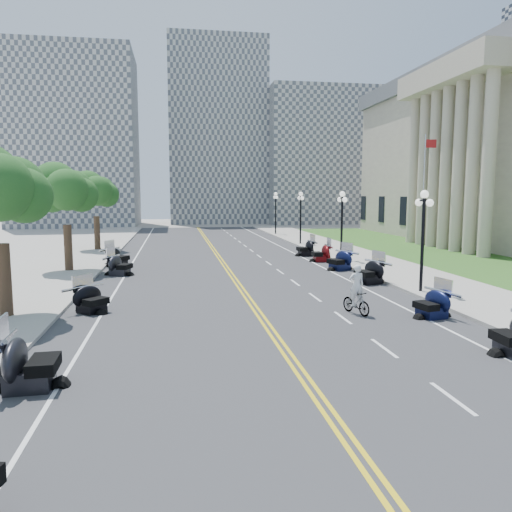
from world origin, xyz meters
name	(u,v)px	position (x,y,z in m)	size (l,w,h in m)	color
ground	(264,321)	(0.00, 0.00, 0.00)	(160.00, 160.00, 0.00)	gray
road	(234,278)	(0.00, 10.00, 0.00)	(16.00, 90.00, 0.01)	#333335
centerline_yellow_a	(232,278)	(-0.12, 10.00, 0.01)	(0.12, 90.00, 0.00)	yellow
centerline_yellow_b	(236,278)	(0.12, 10.00, 0.01)	(0.12, 90.00, 0.00)	yellow
edge_line_north	(339,275)	(6.40, 10.00, 0.01)	(0.12, 90.00, 0.00)	white
edge_line_south	(121,281)	(-6.40, 10.00, 0.01)	(0.12, 90.00, 0.00)	white
lane_dash_4	(452,398)	(3.20, -8.00, 0.01)	(0.12, 2.00, 0.00)	white
lane_dash_5	(384,348)	(3.20, -4.00, 0.01)	(0.12, 2.00, 0.00)	white
lane_dash_6	(343,318)	(3.20, 0.00, 0.01)	(0.12, 2.00, 0.00)	white
lane_dash_7	(315,297)	(3.20, 4.00, 0.01)	(0.12, 2.00, 0.00)	white
lane_dash_8	(295,283)	(3.20, 8.00, 0.01)	(0.12, 2.00, 0.00)	white
lane_dash_9	(280,272)	(3.20, 12.00, 0.01)	(0.12, 2.00, 0.00)	white
lane_dash_10	(268,263)	(3.20, 16.00, 0.01)	(0.12, 2.00, 0.00)	white
lane_dash_11	(259,256)	(3.20, 20.00, 0.01)	(0.12, 2.00, 0.00)	white
lane_dash_12	(251,250)	(3.20, 24.00, 0.01)	(0.12, 2.00, 0.00)	white
lane_dash_13	(245,246)	(3.20, 28.00, 0.01)	(0.12, 2.00, 0.00)	white
lane_dash_14	(240,242)	(3.20, 32.00, 0.01)	(0.12, 2.00, 0.00)	white
lane_dash_15	(235,238)	(3.20, 36.00, 0.01)	(0.12, 2.00, 0.00)	white
lane_dash_16	(231,235)	(3.20, 40.00, 0.01)	(0.12, 2.00, 0.00)	white
lane_dash_17	(227,233)	(3.20, 44.00, 0.01)	(0.12, 2.00, 0.00)	white
lane_dash_18	(224,231)	(3.20, 48.00, 0.01)	(0.12, 2.00, 0.00)	white
lane_dash_19	(221,228)	(3.20, 52.00, 0.01)	(0.12, 2.00, 0.00)	white
sidewalk_north	(402,273)	(10.50, 10.00, 0.07)	(5.00, 90.00, 0.15)	#9E9991
sidewalk_south	(45,282)	(-10.50, 10.00, 0.07)	(5.00, 90.00, 0.15)	#9E9991
lawn	(440,255)	(17.50, 18.00, 0.05)	(9.00, 60.00, 0.10)	#356023
distant_block_a	(75,140)	(-18.00, 62.00, 13.00)	(18.00, 14.00, 26.00)	gray
distant_block_b	(217,134)	(4.00, 68.00, 15.00)	(16.00, 12.00, 30.00)	gray
distant_block_c	(323,158)	(22.00, 65.00, 11.00)	(20.00, 14.00, 22.00)	gray
street_lamp_2	(423,242)	(8.60, 4.00, 2.60)	(0.50, 1.20, 4.90)	black
street_lamp_3	(342,226)	(8.60, 16.00, 2.60)	(0.50, 1.20, 4.90)	black
street_lamp_4	(301,218)	(8.60, 28.00, 2.60)	(0.50, 1.20, 4.90)	black
street_lamp_5	(276,213)	(8.60, 40.00, 2.60)	(0.50, 1.20, 4.90)	black
flagpole	(423,193)	(18.00, 22.00, 5.00)	(1.10, 0.20, 10.00)	silver
tree_2	(0,198)	(-10.00, 2.00, 4.75)	(4.80, 4.80, 9.20)	#235619
tree_3	(66,197)	(-10.00, 14.00, 4.75)	(4.80, 4.80, 9.20)	#235619
tree_4	(96,196)	(-10.00, 26.00, 4.75)	(4.80, 4.80, 9.20)	#235619
motorcycle_n_5	(432,302)	(6.71, -0.54, 0.63)	(1.81, 1.81, 1.27)	black
motorcycle_n_7	(369,271)	(7.16, 7.08, 0.73)	(2.07, 2.07, 1.45)	black
motorcycle_n_8	(340,259)	(7.16, 12.07, 0.72)	(2.05, 2.05, 1.44)	black
motorcycle_n_9	(321,252)	(7.16, 16.19, 0.70)	(2.00, 2.00, 1.40)	#590A0C
motorcycle_n_10	(306,247)	(6.90, 19.60, 0.70)	(1.99, 1.99, 1.40)	black
motorcycle_s_4	(29,360)	(-7.08, -5.67, 0.76)	(2.16, 2.16, 1.51)	black
motorcycle_s_6	(91,298)	(-6.85, 2.55, 0.63)	(1.81, 1.81, 1.27)	black
motorcycle_s_8	(120,264)	(-6.70, 12.20, 0.69)	(1.97, 1.97, 1.38)	black
motorcycle_s_9	(117,256)	(-7.27, 16.08, 0.72)	(2.06, 2.06, 1.44)	black
bicycle	(356,303)	(3.93, 0.49, 0.49)	(0.46, 1.64, 0.99)	#A51414
cyclist_rider	(357,270)	(3.93, 0.49, 1.85)	(0.63, 0.41, 1.73)	silver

